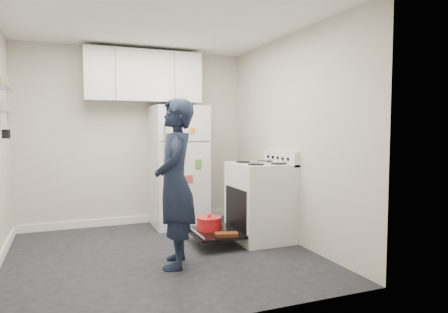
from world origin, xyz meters
name	(u,v)px	position (x,y,z in m)	size (l,w,h in m)	color
room	(157,144)	(-0.03, 0.03, 1.21)	(3.21, 3.21, 2.51)	black
electric_range	(259,202)	(1.26, 0.15, 0.47)	(0.66, 0.76, 1.10)	silver
open_oven_door	(212,228)	(0.66, 0.19, 0.19)	(0.55, 0.71, 0.23)	black
refrigerator	(179,166)	(0.54, 1.25, 0.85)	(0.72, 0.74, 1.76)	silver
upper_cabinets	(144,76)	(0.10, 1.43, 2.10)	(1.60, 0.33, 0.70)	silver
wall_shelf_rack	(4,99)	(-1.52, 0.49, 1.68)	(0.14, 0.60, 0.61)	#B2B2B7
person	(175,183)	(0.06, -0.38, 0.83)	(0.61, 0.40, 1.67)	black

